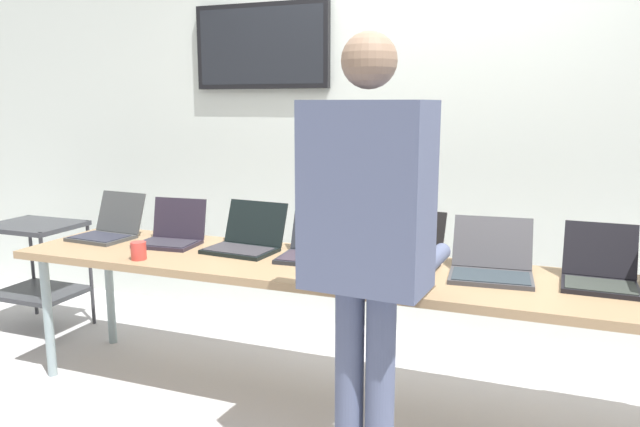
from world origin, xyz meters
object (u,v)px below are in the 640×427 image
at_px(laptop_station_2, 246,240).
at_px(storage_cart, 37,260).
at_px(laptop_station_1, 172,234).
at_px(person, 368,229).
at_px(laptop_station_5, 491,264).
at_px(laptop_station_6, 600,272).
at_px(laptop_station_4, 402,254).
at_px(coffee_mug, 139,251).
at_px(laptop_station_3, 317,246).
at_px(laptop_station_0, 109,228).
at_px(workbench, 353,276).

height_order(laptop_station_2, storage_cart, laptop_station_2).
height_order(laptop_station_1, person, person).
bearing_deg(person, laptop_station_2, 140.31).
bearing_deg(person, laptop_station_5, 62.30).
relative_size(laptop_station_6, storage_cart, 0.49).
bearing_deg(laptop_station_5, laptop_station_4, 176.15).
relative_size(laptop_station_2, storage_cart, 0.53).
height_order(laptop_station_5, person, person).
bearing_deg(coffee_mug, laptop_station_1, 96.95).
bearing_deg(person, storage_cart, 160.58).
bearing_deg(storage_cart, laptop_station_3, -4.57).
height_order(laptop_station_0, laptop_station_4, laptop_station_0).
relative_size(laptop_station_3, person, 0.22).
bearing_deg(coffee_mug, laptop_station_4, 16.45).
distance_m(laptop_station_3, person, 0.92).
bearing_deg(workbench, laptop_station_5, 8.44).
relative_size(laptop_station_4, coffee_mug, 4.11).
relative_size(laptop_station_2, laptop_station_5, 0.93).
relative_size(laptop_station_5, laptop_station_6, 1.18).
xyz_separation_m(laptop_station_4, coffee_mug, (-1.26, -0.37, -0.01)).
distance_m(laptop_station_2, laptop_station_4, 0.85).
relative_size(laptop_station_4, laptop_station_6, 1.05).
height_order(laptop_station_2, laptop_station_3, laptop_station_3).
bearing_deg(laptop_station_1, person, -28.19).
distance_m(laptop_station_1, person, 1.55).
xyz_separation_m(laptop_station_4, storage_cart, (-2.50, 0.15, -0.31)).
bearing_deg(laptop_station_0, workbench, -3.62).
relative_size(laptop_station_1, person, 0.20).
bearing_deg(laptop_station_6, person, -138.24).
relative_size(laptop_station_1, laptop_station_4, 0.92).
bearing_deg(laptop_station_2, laptop_station_3, -1.00).
distance_m(workbench, laptop_station_2, 0.66).
distance_m(laptop_station_2, laptop_station_3, 0.41).
relative_size(laptop_station_3, laptop_station_5, 0.90).
distance_m(laptop_station_4, storage_cart, 2.53).
bearing_deg(laptop_station_1, laptop_station_0, -179.77).
height_order(laptop_station_5, laptop_station_6, laptop_station_6).
relative_size(laptop_station_1, laptop_station_6, 0.97).
bearing_deg(laptop_station_4, person, -86.70).
relative_size(laptop_station_4, person, 0.21).
distance_m(laptop_station_2, storage_cart, 1.69).
xyz_separation_m(workbench, laptop_station_4, (0.21, 0.12, 0.10)).
bearing_deg(laptop_station_6, laptop_station_0, -179.60).
bearing_deg(storage_cart, laptop_station_0, -13.15).
height_order(laptop_station_4, storage_cart, laptop_station_4).
xyz_separation_m(laptop_station_0, person, (1.78, -0.72, 0.27)).
xyz_separation_m(workbench, laptop_station_6, (1.08, 0.11, 0.10)).
relative_size(workbench, coffee_mug, 39.49).
xyz_separation_m(laptop_station_1, laptop_station_3, (0.86, 0.01, 0.00)).
xyz_separation_m(laptop_station_1, coffee_mug, (0.04, -0.35, -0.01)).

